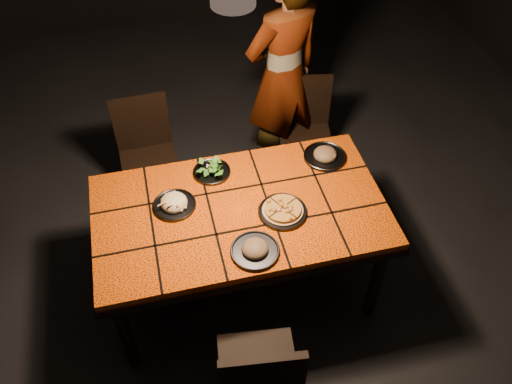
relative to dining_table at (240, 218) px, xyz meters
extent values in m
cube|color=black|center=(0.00, 0.00, -0.69)|extent=(6.00, 7.00, 0.04)
cube|color=#FF5808|center=(0.00, 0.00, 0.05)|extent=(1.60, 0.90, 0.05)
cube|color=black|center=(0.00, 0.00, 0.01)|extent=(1.62, 0.92, 0.04)
cylinder|color=black|center=(-0.72, -0.37, -0.34)|extent=(0.07, 0.07, 0.66)
cylinder|color=black|center=(0.72, -0.37, -0.34)|extent=(0.07, 0.07, 0.66)
cylinder|color=black|center=(-0.72, 0.37, -0.34)|extent=(0.07, 0.07, 0.66)
cylinder|color=black|center=(0.72, 0.37, -0.34)|extent=(0.07, 0.07, 0.66)
cube|color=black|center=(-0.08, -0.76, -0.26)|extent=(0.43, 0.43, 0.04)
cube|color=black|center=(-0.11, -0.93, -0.03)|extent=(0.39, 0.08, 0.42)
cylinder|color=black|center=(0.09, -0.63, -0.47)|extent=(0.03, 0.03, 0.39)
cylinder|color=black|center=(-0.22, -0.59, -0.47)|extent=(0.03, 0.03, 0.39)
cube|color=black|center=(-0.45, 0.86, -0.27)|extent=(0.39, 0.39, 0.04)
cube|color=black|center=(-0.46, 1.03, -0.04)|extent=(0.38, 0.05, 0.41)
cylinder|color=black|center=(-0.60, 0.70, -0.48)|extent=(0.03, 0.03, 0.39)
cylinder|color=black|center=(-0.30, 0.71, -0.48)|extent=(0.03, 0.03, 0.39)
cylinder|color=black|center=(-0.61, 1.01, -0.48)|extent=(0.03, 0.03, 0.39)
cylinder|color=black|center=(-0.31, 1.02, -0.48)|extent=(0.03, 0.03, 0.39)
cube|color=black|center=(0.67, 0.85, -0.27)|extent=(0.43, 0.43, 0.04)
cube|color=black|center=(0.70, 1.02, -0.05)|extent=(0.37, 0.11, 0.41)
cylinder|color=black|center=(0.49, 0.74, -0.48)|extent=(0.03, 0.03, 0.38)
cylinder|color=black|center=(0.79, 0.68, -0.48)|extent=(0.03, 0.03, 0.38)
cylinder|color=black|center=(0.55, 1.03, -0.48)|extent=(0.03, 0.03, 0.38)
cylinder|color=black|center=(0.84, 0.97, -0.48)|extent=(0.03, 0.03, 0.38)
imported|color=brown|center=(0.54, 1.07, 0.15)|extent=(0.70, 0.57, 1.64)
cylinder|color=#36363B|center=(0.22, -0.09, 0.08)|extent=(0.27, 0.27, 0.01)
torus|color=#36363B|center=(0.22, -0.09, 0.09)|extent=(0.27, 0.27, 0.01)
cylinder|color=tan|center=(0.22, -0.09, 0.10)|extent=(0.30, 0.30, 0.01)
cylinder|color=gold|center=(0.22, -0.09, 0.11)|extent=(0.27, 0.27, 0.02)
cylinder|color=#36363B|center=(-0.35, 0.10, 0.08)|extent=(0.24, 0.24, 0.01)
torus|color=#36363B|center=(-0.35, 0.10, 0.09)|extent=(0.24, 0.24, 0.01)
ellipsoid|color=#D0BB89|center=(-0.35, 0.10, 0.11)|extent=(0.14, 0.14, 0.08)
cylinder|color=#36363B|center=(-0.10, 0.31, 0.08)|extent=(0.22, 0.22, 0.01)
torus|color=#36363B|center=(-0.10, 0.31, 0.09)|extent=(0.22, 0.22, 0.01)
cylinder|color=#36363B|center=(0.01, -0.31, 0.08)|extent=(0.25, 0.25, 0.01)
torus|color=#36363B|center=(0.01, -0.31, 0.09)|extent=(0.25, 0.25, 0.01)
ellipsoid|color=brown|center=(0.01, -0.31, 0.11)|extent=(0.15, 0.15, 0.08)
cylinder|color=#36363B|center=(0.59, 0.28, 0.08)|extent=(0.26, 0.26, 0.01)
torus|color=#36363B|center=(0.59, 0.28, 0.09)|extent=(0.26, 0.26, 0.01)
ellipsoid|color=brown|center=(0.59, 0.28, 0.11)|extent=(0.15, 0.15, 0.08)
camera|label=1|loc=(-0.38, -1.94, 2.29)|focal=38.00mm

